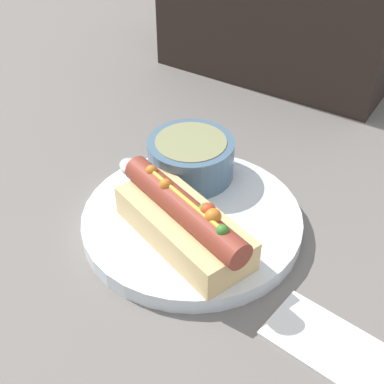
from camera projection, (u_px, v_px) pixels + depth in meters
name	position (u px, v px, depth m)	size (l,w,h in m)	color
ground_plane	(192.00, 227.00, 0.62)	(4.00, 4.00, 0.00)	slate
dinner_plate	(192.00, 221.00, 0.62)	(0.25, 0.25, 0.02)	white
hot_dog	(184.00, 221.00, 0.56)	(0.18, 0.12, 0.07)	#E5C17F
soup_bowl	(191.00, 157.00, 0.65)	(0.11, 0.11, 0.05)	slate
spoon	(135.00, 180.00, 0.65)	(0.14, 0.12, 0.01)	#B7B7BC
napkin	(331.00, 344.00, 0.50)	(0.13, 0.08, 0.01)	white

